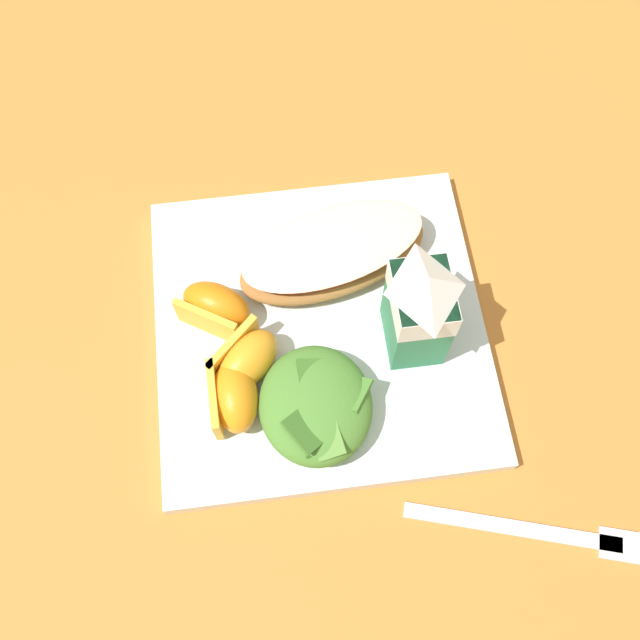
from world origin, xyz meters
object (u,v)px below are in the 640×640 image
object	(u,v)px
white_plate	(320,328)
metal_fork	(545,533)
cheesy_pizza_bread	(333,253)
orange_wedge_middle	(246,359)
orange_wedge_rear	(233,397)
milk_carton	(420,307)
green_salad_pile	(316,405)
orange_wedge_front	(215,307)

from	to	relation	value
white_plate	metal_fork	xyz separation A→B (m)	(0.19, 0.15, -0.01)
cheesy_pizza_bread	orange_wedge_middle	world-z (taller)	orange_wedge_middle
metal_fork	cheesy_pizza_bread	bearing A→B (deg)	-151.95
metal_fork	orange_wedge_rear	bearing A→B (deg)	-119.56
milk_carton	metal_fork	world-z (taller)	milk_carton
green_salad_pile	orange_wedge_rear	xyz separation A→B (m)	(-0.02, -0.06, -0.00)
green_salad_pile	orange_wedge_middle	bearing A→B (deg)	-131.91
cheesy_pizza_bread	milk_carton	distance (m)	0.11
metal_fork	white_plate	bearing A→B (deg)	-141.60
green_salad_pile	orange_wedge_rear	size ratio (longest dim) A/B	1.65
white_plate	orange_wedge_middle	xyz separation A→B (m)	(0.03, -0.06, 0.03)
orange_wedge_front	metal_fork	bearing A→B (deg)	48.59
cheesy_pizza_bread	green_salad_pile	distance (m)	0.14
orange_wedge_front	metal_fork	world-z (taller)	orange_wedge_front
milk_carton	orange_wedge_rear	distance (m)	0.16
white_plate	orange_wedge_middle	world-z (taller)	orange_wedge_middle
white_plate	metal_fork	world-z (taller)	white_plate
orange_wedge_middle	green_salad_pile	bearing A→B (deg)	48.09
milk_carton	orange_wedge_rear	size ratio (longest dim) A/B	1.81
orange_wedge_middle	orange_wedge_rear	distance (m)	0.03
orange_wedge_middle	white_plate	bearing A→B (deg)	115.97
orange_wedge_front	orange_wedge_middle	bearing A→B (deg)	23.92
cheesy_pizza_bread	milk_carton	xyz separation A→B (m)	(0.08, 0.06, 0.04)
cheesy_pizza_bread	orange_wedge_front	distance (m)	0.11
orange_wedge_middle	milk_carton	bearing A→B (deg)	94.35
metal_fork	green_salad_pile	bearing A→B (deg)	-124.80
white_plate	orange_wedge_rear	world-z (taller)	orange_wedge_rear
cheesy_pizza_bread	orange_wedge_rear	xyz separation A→B (m)	(0.12, -0.10, 0.00)
white_plate	orange_wedge_middle	bearing A→B (deg)	-64.03
green_salad_pile	cheesy_pizza_bread	bearing A→B (deg)	166.69
orange_wedge_middle	orange_wedge_rear	xyz separation A→B (m)	(0.03, -0.01, 0.00)
milk_carton	orange_wedge_rear	world-z (taller)	milk_carton
white_plate	milk_carton	bearing A→B (deg)	74.66
white_plate	metal_fork	size ratio (longest dim) A/B	1.51
white_plate	orange_wedge_front	xyz separation A→B (m)	(-0.02, -0.09, 0.03)
cheesy_pizza_bread	orange_wedge_rear	world-z (taller)	orange_wedge_rear
milk_carton	orange_wedge_front	xyz separation A→B (m)	(-0.04, -0.16, -0.04)
white_plate	orange_wedge_front	bearing A→B (deg)	-101.92
white_plate	cheesy_pizza_bread	distance (m)	0.07
white_plate	milk_carton	distance (m)	0.10
orange_wedge_middle	orange_wedge_front	bearing A→B (deg)	-156.08
orange_wedge_front	orange_wedge_middle	distance (m)	0.05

